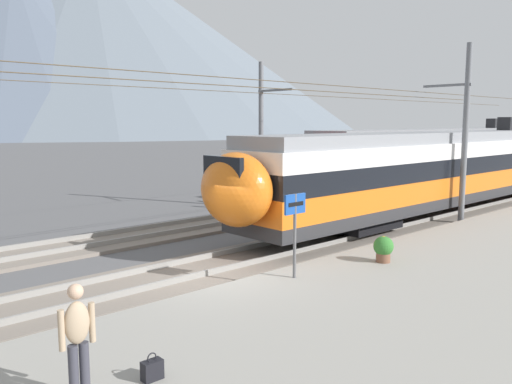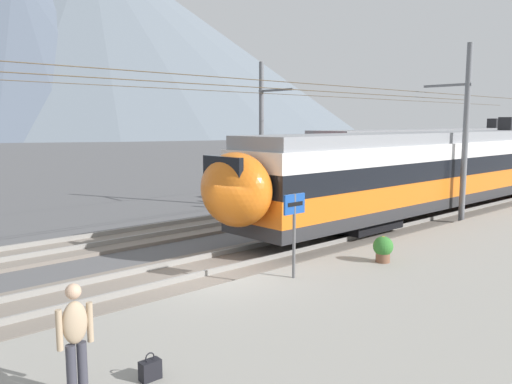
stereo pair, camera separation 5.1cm
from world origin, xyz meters
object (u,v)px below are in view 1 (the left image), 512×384
Objects in this scene: catenary_mast_mid at (462,131)px; catenary_mast_far_side at (263,132)px; potted_plant_platform_edge at (383,248)px; handbag_beside_passenger at (152,370)px; train_far_track at (459,152)px; platform_sign at (295,217)px; passenger_walking at (77,335)px; train_near_platform at (462,165)px.

catenary_mast_mid reaches higher than catenary_mast_far_side.
handbag_beside_passenger is at bearing -169.87° from potted_plant_platform_edge.
train_far_track is 26.42m from platform_sign.
train_far_track is 0.69× the size of catenary_mast_far_side.
catenary_mast_mid is 18.33m from passenger_walking.
train_far_track is at bearing 27.13° from train_near_platform.
handbag_beside_passenger is at bearing -165.74° from train_near_platform.
potted_plant_platform_edge is (-12.06, -3.69, -1.43)m from train_near_platform.
catenary_mast_far_side is at bearing 173.76° from train_far_track.
catenary_mast_mid is at bearing -70.65° from catenary_mast_far_side.
catenary_mast_mid reaches higher than passenger_walking.
train_near_platform is 4.31m from catenary_mast_mid.
handbag_beside_passenger is at bearing -11.06° from passenger_walking.
catenary_mast_mid reaches higher than train_far_track.
catenary_mast_mid is 104.61× the size of handbag_beside_passenger.
potted_plant_platform_edge is (9.38, 1.28, -0.53)m from passenger_walking.
catenary_mast_far_side is at bearing 41.62° from handbag_beside_passenger.
train_near_platform is 12.69m from potted_plant_platform_edge.
passenger_walking is (-6.46, -1.95, -0.63)m from platform_sign.
catenary_mast_mid is (-3.60, -1.66, 1.68)m from train_near_platform.
catenary_mast_mid is at bearing -155.29° from train_near_platform.
train_near_platform reaches higher than platform_sign.
catenary_mast_mid is at bearing 13.54° from potted_plant_platform_edge.
catenary_mast_far_side reaches higher than train_near_platform.
catenary_mast_far_side reaches higher than passenger_walking.
platform_sign is at bearing 167.21° from potted_plant_platform_edge.
passenger_walking is (-21.44, -4.98, -0.91)m from train_near_platform.
potted_plant_platform_edge reaches higher than handbag_beside_passenger.
handbag_beside_passenger is 8.47m from potted_plant_platform_edge.
catenary_mast_far_side is 18.67m from handbag_beside_passenger.
train_near_platform and train_far_track have the same top height.
train_near_platform is at bearing 13.07° from passenger_walking.
passenger_walking is at bearing -163.23° from platform_sign.
train_near_platform is at bearing -46.55° from catenary_mast_far_side.
catenary_mast_mid reaches higher than train_near_platform.
train_far_track is (10.13, 5.19, 0.00)m from train_near_platform.
passenger_walking is 3.89× the size of handbag_beside_passenger.
potted_plant_platform_edge is (2.92, -0.66, -1.16)m from platform_sign.
passenger_walking is (-17.84, -3.32, -2.59)m from catenary_mast_mid.
train_far_track is 16.95m from catenary_mast_far_side.
handbag_beside_passenger is at bearing -158.32° from platform_sign.
platform_sign is (-14.98, -3.03, -0.28)m from train_near_platform.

